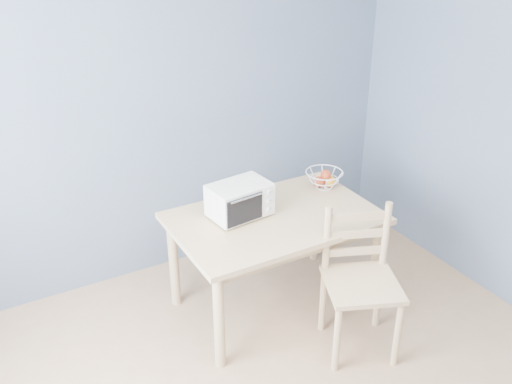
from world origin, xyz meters
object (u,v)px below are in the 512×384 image
fruit_basket (324,179)px  dining_chair (360,283)px  toaster_oven (238,200)px  dining_table (275,229)px

fruit_basket → dining_chair: dining_chair is taller
toaster_oven → fruit_basket: bearing=-0.2°
dining_table → dining_chair: size_ratio=1.44×
toaster_oven → dining_chair: toaster_oven is taller
dining_table → fruit_basket: 0.61m
toaster_oven → dining_chair: 0.97m
toaster_oven → fruit_basket: toaster_oven is taller
toaster_oven → fruit_basket: 0.78m
dining_table → fruit_basket: bearing=20.2°
toaster_oven → dining_chair: bearing=-62.5°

